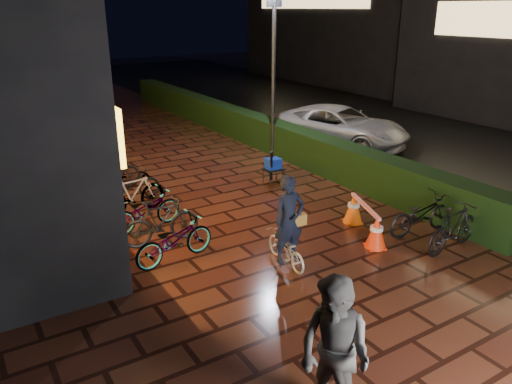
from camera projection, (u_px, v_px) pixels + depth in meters
ground at (319, 253)px, 9.56m from camera, size 80.00×80.00×0.00m
asphalt_road at (427, 138)px, 18.00m from camera, size 11.00×60.00×0.01m
hedge at (249, 127)px, 17.38m from camera, size 0.70×20.00×1.00m
bystander_person at (334, 354)px, 5.39m from camera, size 0.84×1.00×1.83m
van at (339, 126)px, 16.80m from camera, size 3.75×5.18×1.31m
lamp_post_hedge at (273, 72)px, 14.89m from camera, size 0.46×0.16×4.75m
lamp_post_sf at (63, 73)px, 13.94m from camera, size 0.47×0.14×4.92m
cyclist at (288, 233)px, 8.90m from camera, size 0.64×1.23×1.73m
traffic_barrier at (364, 219)px, 10.27m from camera, size 0.93×1.62×0.67m
cart_assembly at (273, 165)px, 13.25m from camera, size 0.54×0.53×0.96m
parked_bikes_storefront at (132, 196)px, 11.23m from camera, size 1.90×6.01×0.94m
parked_bikes_hedge at (435, 220)px, 9.94m from camera, size 1.72×1.51×0.94m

